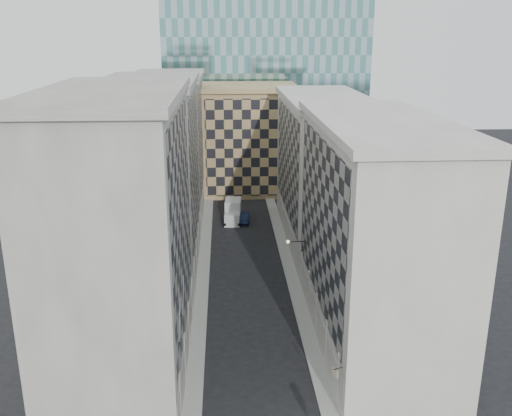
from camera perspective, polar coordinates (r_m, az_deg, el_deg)
name	(u,v)px	position (r m, az deg, el deg)	size (l,w,h in m)	color
sidewalk_west	(203,273)	(68.88, -5.31, -6.53)	(1.50, 100.00, 0.15)	#979792
sidewalk_east	(290,271)	(69.25, 3.45, -6.35)	(1.50, 100.00, 0.15)	#979792
bldg_left_a	(122,237)	(47.55, -13.25, -2.86)	(10.80, 22.80, 23.70)	gray
bldg_left_b	(154,177)	(68.52, -10.21, 3.10)	(10.80, 22.80, 22.70)	#9C9890
bldg_left_c	(170,145)	(89.99, -8.59, 6.24)	(10.80, 22.80, 21.70)	gray
bldg_right_a	(373,233)	(52.78, 11.61, -2.45)	(10.80, 26.80, 20.70)	#B4B0A5
bldg_right_b	(323,169)	(78.24, 6.70, 3.91)	(10.80, 28.80, 19.70)	#B4B0A5
tan_block	(249,138)	(102.62, -0.70, 7.00)	(16.80, 14.80, 18.80)	tan
church_tower	(235,35)	(114.99, -2.10, 16.88)	(7.20, 7.20, 51.50)	#2F2B25
flagpoles_left	(181,307)	(43.87, -7.48, -9.75)	(0.10, 6.33, 2.33)	gray
bracket_lamp	(290,242)	(61.33, 3.38, -3.38)	(1.98, 0.36, 0.36)	black
box_truck	(233,212)	(86.84, -2.33, -0.43)	(2.75, 5.93, 3.17)	silver
dark_car	(244,218)	(86.33, -1.21, -0.99)	(1.50, 4.31, 1.42)	black
shop_sign	(335,373)	(43.97, 7.94, -15.98)	(0.72, 0.63, 0.73)	black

